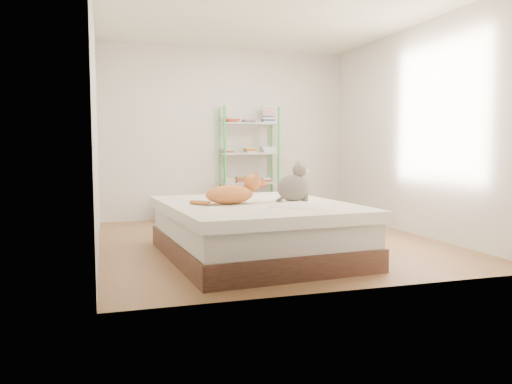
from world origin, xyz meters
name	(u,v)px	position (x,y,z in m)	size (l,w,h in m)	color
room	(270,129)	(0.00, 0.00, 1.30)	(3.81, 4.21, 2.61)	#9C6648
bed	(255,230)	(-0.41, -0.75, 0.27)	(1.86, 2.25, 0.54)	brown
orange_cat	(230,192)	(-0.67, -0.79, 0.66)	(0.58, 0.31, 0.23)	orange
grey_cat	(293,182)	(-0.01, -0.76, 0.74)	(0.29, 0.35, 0.40)	#6C6559
shelf_unit	(250,162)	(0.31, 1.88, 0.87)	(0.90, 0.36, 1.74)	green
cardboard_box	(305,212)	(0.95, 1.20, 0.16)	(0.46, 0.45, 0.36)	#936045
white_bin	(168,210)	(-0.94, 1.85, 0.18)	(0.37, 0.34, 0.36)	white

